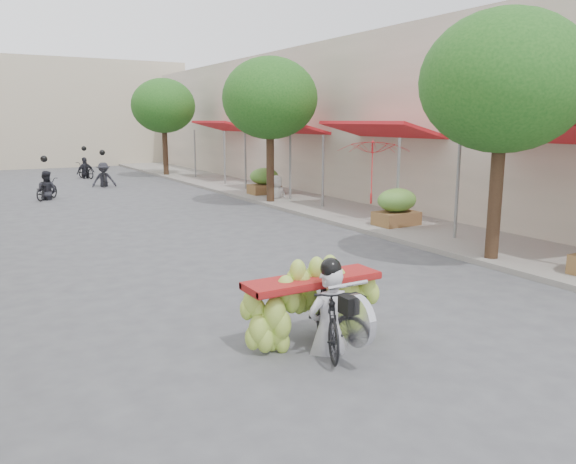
# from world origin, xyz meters

# --- Properties ---
(ground) EXTENTS (120.00, 120.00, 0.00)m
(ground) POSITION_xyz_m (0.00, 0.00, 0.00)
(ground) COLOR #4D4E52
(ground) RESTS_ON ground
(sidewalk_right) EXTENTS (4.00, 60.00, 0.12)m
(sidewalk_right) POSITION_xyz_m (7.00, 15.00, 0.06)
(sidewalk_right) COLOR gray
(sidewalk_right) RESTS_ON ground
(shophouse_row_right) EXTENTS (9.77, 40.00, 6.00)m
(shophouse_row_right) POSITION_xyz_m (11.99, 14.00, 3.00)
(shophouse_row_right) COLOR #BCAD9C
(shophouse_row_right) RESTS_ON ground
(far_building) EXTENTS (20.00, 6.00, 7.00)m
(far_building) POSITION_xyz_m (0.00, 38.00, 3.50)
(far_building) COLOR #C1B399
(far_building) RESTS_ON ground
(street_tree_near) EXTENTS (3.40, 3.40, 5.25)m
(street_tree_near) POSITION_xyz_m (5.40, 4.00, 3.78)
(street_tree_near) COLOR #3A2719
(street_tree_near) RESTS_ON ground
(street_tree_mid) EXTENTS (3.40, 3.40, 5.25)m
(street_tree_mid) POSITION_xyz_m (5.40, 14.00, 3.78)
(street_tree_mid) COLOR #3A2719
(street_tree_mid) RESTS_ON ground
(street_tree_far) EXTENTS (3.40, 3.40, 5.25)m
(street_tree_far) POSITION_xyz_m (5.40, 26.00, 3.78)
(street_tree_far) COLOR #3A2719
(street_tree_far) RESTS_ON ground
(produce_crate_mid) EXTENTS (1.20, 0.88, 1.16)m
(produce_crate_mid) POSITION_xyz_m (6.20, 8.00, 0.71)
(produce_crate_mid) COLOR brown
(produce_crate_mid) RESTS_ON ground
(produce_crate_far) EXTENTS (1.20, 0.88, 1.16)m
(produce_crate_far) POSITION_xyz_m (6.20, 16.00, 0.71)
(produce_crate_far) COLOR brown
(produce_crate_far) RESTS_ON ground
(banana_motorbike) EXTENTS (2.20, 1.81, 2.17)m
(banana_motorbike) POSITION_xyz_m (-0.29, 2.04, 0.72)
(banana_motorbike) COLOR black
(banana_motorbike) RESTS_ON ground
(market_umbrella) EXTENTS (2.10, 2.10, 1.89)m
(market_umbrella) POSITION_xyz_m (5.87, 8.68, 2.54)
(market_umbrella) COLOR red
(market_umbrella) RESTS_ON ground
(pedestrian) EXTENTS (0.86, 0.53, 1.70)m
(pedestrian) POSITION_xyz_m (6.11, 14.80, 0.97)
(pedestrian) COLOR silver
(pedestrian) RESTS_ON ground
(bg_motorbike_a) EXTENTS (1.27, 1.51, 1.95)m
(bg_motorbike_a) POSITION_xyz_m (-1.52, 19.46, 0.77)
(bg_motorbike_a) COLOR black
(bg_motorbike_a) RESTS_ON ground
(bg_motorbike_b) EXTENTS (1.13, 1.65, 1.95)m
(bg_motorbike_b) POSITION_xyz_m (1.37, 22.79, 0.86)
(bg_motorbike_b) COLOR black
(bg_motorbike_b) RESTS_ON ground
(bg_motorbike_c) EXTENTS (1.08, 1.61, 1.95)m
(bg_motorbike_c) POSITION_xyz_m (1.38, 27.19, 0.82)
(bg_motorbike_c) COLOR black
(bg_motorbike_c) RESTS_ON ground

